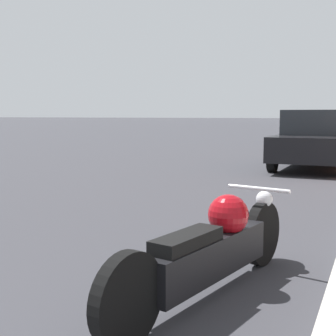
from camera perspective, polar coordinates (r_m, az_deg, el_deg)
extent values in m
cylinder|color=black|center=(4.66, 11.40, -7.85)|extent=(0.22, 0.62, 0.61)
cylinder|color=black|center=(3.04, -4.94, -15.68)|extent=(0.22, 0.62, 0.61)
cube|color=black|center=(3.80, 5.08, -10.74)|extent=(0.53, 1.54, 0.32)
sphere|color=#9E0C14|center=(3.98, 7.36, -5.67)|extent=(0.35, 0.35, 0.35)
cube|color=black|center=(3.47, 2.34, -8.78)|extent=(0.35, 0.72, 0.10)
sphere|color=silver|center=(4.62, 11.66, -3.73)|extent=(0.16, 0.16, 0.16)
cylinder|color=silver|center=(4.47, 10.96, -2.48)|extent=(0.62, 0.16, 0.04)
cube|color=black|center=(13.35, 17.45, 2.61)|extent=(1.78, 4.51, 0.62)
cube|color=#23282D|center=(13.33, 17.54, 5.34)|extent=(1.51, 2.16, 0.65)
cylinder|color=black|center=(14.88, 14.86, 1.87)|extent=(0.20, 0.60, 0.60)
cylinder|color=black|center=(12.14, 12.63, 0.92)|extent=(0.20, 0.60, 0.60)
cylinder|color=black|center=(26.80, 19.58, 3.77)|extent=(0.26, 0.70, 0.68)
cylinder|color=black|center=(24.26, 19.55, 3.52)|extent=(0.26, 0.70, 0.68)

